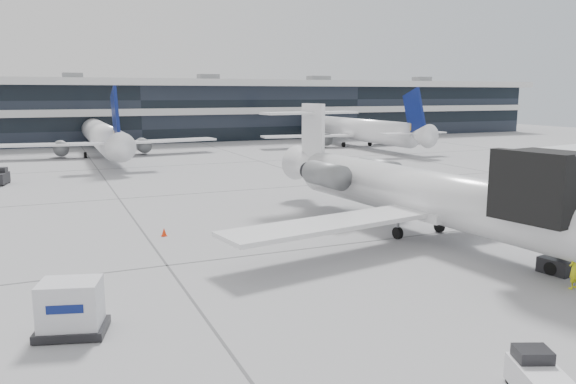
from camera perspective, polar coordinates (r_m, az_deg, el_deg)
name	(u,v)px	position (r m, az deg, el deg)	size (l,w,h in m)	color
ground	(340,245)	(32.83, 5.27, -5.37)	(220.00, 220.00, 0.00)	gray
terminal	(132,113)	(110.87, -15.55, 7.73)	(170.00, 22.00, 10.00)	black
bg_jet_center	(103,156)	(83.52, -18.26, 3.53)	(32.00, 40.00, 9.60)	white
bg_jet_right	(351,145)	(95.68, 6.39, 4.73)	(32.00, 40.00, 9.60)	white
regional_jet	(435,196)	(34.29, 14.76, -0.38)	(27.36, 34.16, 7.89)	white
ramp_worker	(575,269)	(28.41, 27.10, -6.98)	(0.67, 0.44, 1.83)	yellow
baggage_tug	(537,377)	(18.57, 23.99, -16.80)	(1.85, 2.30, 1.27)	silver
cargo_uld	(71,308)	(22.19, -21.19, -10.96)	(2.82, 2.39, 1.98)	black
traffic_cone	(164,232)	(35.46, -12.48, -4.00)	(0.39, 0.39, 0.52)	#FD340D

